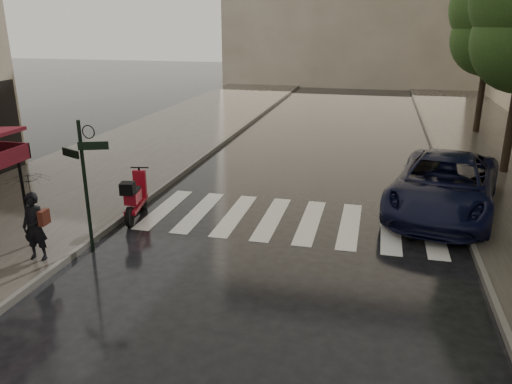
% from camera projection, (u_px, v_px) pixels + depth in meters
% --- Properties ---
extents(ground, '(120.00, 120.00, 0.00)m').
position_uv_depth(ground, '(62.00, 331.00, 8.66)').
color(ground, black).
rests_on(ground, ground).
extents(sidewalk_near, '(6.00, 60.00, 0.12)m').
position_uv_depth(sidewalk_near, '(138.00, 150.00, 20.68)').
color(sidewalk_near, '#38332D').
rests_on(sidewalk_near, ground).
extents(curb_near, '(0.12, 60.00, 0.16)m').
position_uv_depth(curb_near, '(208.00, 154.00, 19.99)').
color(curb_near, '#595651').
rests_on(curb_near, ground).
extents(curb_far, '(0.12, 60.00, 0.16)m').
position_uv_depth(curb_far, '(442.00, 169.00, 18.00)').
color(curb_far, '#595651').
rests_on(curb_far, ground).
extents(crosswalk, '(7.85, 3.20, 0.01)m').
position_uv_depth(crosswalk, '(291.00, 220.00, 13.51)').
color(crosswalk, silver).
rests_on(crosswalk, ground).
extents(signpost, '(1.17, 0.29, 3.10)m').
position_uv_depth(signpost, '(85.00, 176.00, 11.09)').
color(signpost, black).
rests_on(signpost, ground).
extents(tree_far, '(3.80, 3.80, 8.16)m').
position_uv_depth(tree_far, '(493.00, 13.00, 22.20)').
color(tree_far, black).
rests_on(tree_far, sidewalk_far).
extents(pedestrian_with_umbrella, '(0.95, 0.97, 2.38)m').
position_uv_depth(pedestrian_with_umbrella, '(29.00, 191.00, 10.54)').
color(pedestrian_with_umbrella, black).
rests_on(pedestrian_with_umbrella, sidewalk_near).
extents(scooter, '(0.72, 1.88, 1.25)m').
position_uv_depth(scooter, '(135.00, 198.00, 13.51)').
color(scooter, black).
rests_on(scooter, ground).
extents(parked_car, '(3.80, 6.15, 1.59)m').
position_uv_depth(parked_car, '(444.00, 185.00, 13.89)').
color(parked_car, black).
rests_on(parked_car, ground).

